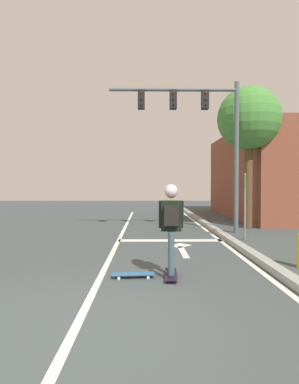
# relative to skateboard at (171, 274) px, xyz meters

# --- Properties ---
(ground_plane) EXTENTS (60.00, 60.00, 0.00)m
(ground_plane) POSITION_rel_skateboard_xyz_m (-1.34, -2.02, -0.06)
(ground_plane) COLOR #3F494A
(lane_line_center) EXTENTS (0.12, 20.00, 0.01)m
(lane_line_center) POSITION_rel_skateboard_xyz_m (-1.30, 3.98, -0.06)
(lane_line_center) COLOR silver
(lane_line_center) RESTS_ON ground
(lane_line_curbside) EXTENTS (0.12, 20.00, 0.01)m
(lane_line_curbside) POSITION_rel_skateboard_xyz_m (1.79, 3.98, -0.06)
(lane_line_curbside) COLOR silver
(lane_line_curbside) RESTS_ON ground
(stop_bar) EXTENTS (3.24, 0.40, 0.01)m
(stop_bar) POSITION_rel_skateboard_xyz_m (0.32, 3.90, -0.06)
(stop_bar) COLOR silver
(stop_bar) RESTS_ON ground
(lane_arrow_stem) EXTENTS (0.16, 1.40, 0.01)m
(lane_arrow_stem) POSITION_rel_skateboard_xyz_m (0.48, 2.24, -0.06)
(lane_arrow_stem) COLOR silver
(lane_arrow_stem) RESTS_ON ground
(lane_arrow_head) EXTENTS (0.71, 0.71, 0.01)m
(lane_arrow_head) POSITION_rel_skateboard_xyz_m (0.48, 3.09, -0.06)
(lane_arrow_head) COLOR silver
(lane_arrow_head) RESTS_ON ground
(curb_strip) EXTENTS (0.24, 24.00, 0.14)m
(curb_strip) POSITION_rel_skateboard_xyz_m (2.04, 3.98, 0.01)
(curb_strip) COLOR #949B97
(curb_strip) RESTS_ON ground
(skateboard) EXTENTS (0.27, 0.84, 0.08)m
(skateboard) POSITION_rel_skateboard_xyz_m (0.00, 0.00, 0.00)
(skateboard) COLOR #20192F
(skateboard) RESTS_ON ground
(skater) EXTENTS (0.45, 0.61, 1.63)m
(skater) POSITION_rel_skateboard_xyz_m (-0.00, -0.02, 1.04)
(skater) COLOR #3A525C
(skater) RESTS_ON skateboard
(spare_skateboard) EXTENTS (0.79, 0.27, 0.08)m
(spare_skateboard) POSITION_rel_skateboard_xyz_m (-0.69, -0.00, 0.00)
(spare_skateboard) COLOR #2D6093
(spare_skateboard) RESTS_ON ground
(traffic_signal_mast) EXTENTS (4.53, 0.34, 5.29)m
(traffic_signal_mast) POSITION_rel_skateboard_xyz_m (1.40, 5.40, 3.84)
(traffic_signal_mast) COLOR #4F5B61
(traffic_signal_mast) RESTS_ON ground
(street_sign_post) EXTENTS (0.16, 0.43, 2.06)m
(street_sign_post) POSITION_rel_skateboard_xyz_m (2.56, 3.91, 1.29)
(street_sign_post) COLOR slate
(street_sign_post) RESTS_ON ground
(roadside_tree) EXTENTS (2.44, 2.44, 5.50)m
(roadside_tree) POSITION_rel_skateboard_xyz_m (3.54, 6.64, 4.16)
(roadside_tree) COLOR brown
(roadside_tree) RESTS_ON ground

